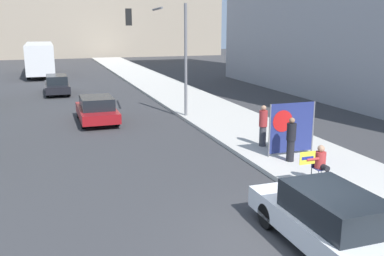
# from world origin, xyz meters

# --- Properties ---
(ground_plane) EXTENTS (160.00, 160.00, 0.00)m
(ground_plane) POSITION_xyz_m (0.00, 0.00, 0.00)
(ground_plane) COLOR #38383A
(sidewalk_curb) EXTENTS (4.36, 90.00, 0.16)m
(sidewalk_curb) POSITION_xyz_m (3.98, 15.00, 0.08)
(sidewalk_curb) COLOR beige
(sidewalk_curb) RESTS_ON ground_plane
(seated_protester) EXTENTS (1.00, 0.77, 1.21)m
(seated_protester) POSITION_xyz_m (2.83, 2.81, 0.82)
(seated_protester) COLOR #474C56
(seated_protester) RESTS_ON sidewalk_curb
(jogger_on_sidewalk) EXTENTS (0.34, 0.34, 1.63)m
(jogger_on_sidewalk) POSITION_xyz_m (3.14, 5.07, 0.99)
(jogger_on_sidewalk) COLOR black
(jogger_on_sidewalk) RESTS_ON sidewalk_curb
(pedestrian_behind) EXTENTS (0.34, 0.34, 1.70)m
(pedestrian_behind) POSITION_xyz_m (3.15, 7.22, 1.03)
(pedestrian_behind) COLOR #424247
(pedestrian_behind) RESTS_ON sidewalk_curb
(protest_banner) EXTENTS (1.95, 0.06, 2.01)m
(protest_banner) POSITION_xyz_m (3.59, 5.81, 1.22)
(protest_banner) COLOR slate
(protest_banner) RESTS_ON sidewalk_curb
(traffic_light_pole) EXTENTS (3.20, 2.97, 5.97)m
(traffic_light_pole) POSITION_xyz_m (1.00, 14.22, 4.19)
(traffic_light_pole) COLOR slate
(traffic_light_pole) RESTS_ON sidewalk_curb
(parked_car_curbside) EXTENTS (1.71, 4.54, 1.47)m
(parked_car_curbside) POSITION_xyz_m (0.69, -0.55, 0.73)
(parked_car_curbside) COLOR white
(parked_car_curbside) RESTS_ON ground_plane
(car_on_road_nearest) EXTENTS (1.87, 4.34, 1.37)m
(car_on_road_nearest) POSITION_xyz_m (-2.67, 14.67, 0.69)
(car_on_road_nearest) COLOR maroon
(car_on_road_nearest) RESTS_ON ground_plane
(car_on_road_midblock) EXTENTS (1.70, 4.75, 1.42)m
(car_on_road_midblock) POSITION_xyz_m (-4.34, 25.40, 0.71)
(car_on_road_midblock) COLOR black
(car_on_road_midblock) RESTS_ON ground_plane
(city_bus_on_road) EXTENTS (2.58, 11.29, 3.22)m
(city_bus_on_road) POSITION_xyz_m (-5.51, 39.00, 1.85)
(city_bus_on_road) COLOR silver
(city_bus_on_road) RESTS_ON ground_plane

